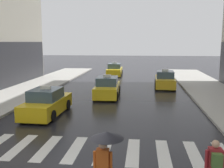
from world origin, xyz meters
TOP-DOWN VIEW (x-y plane):
  - crosswalk_markings at (0.00, 3.00)m, footprint 11.30×2.80m
  - taxi_lead at (-3.61, 7.93)m, footprint 2.02×4.58m
  - taxi_second at (-0.67, 13.77)m, footprint 2.03×4.59m
  - taxi_third at (4.31, 18.75)m, footprint 2.05×4.60m
  - taxi_fourth at (-1.50, 27.26)m, footprint 1.99×4.57m
  - pedestrian_with_umbrella at (1.12, -0.21)m, footprint 0.96×0.96m
  - pedestrian_with_backpack at (4.21, 0.20)m, footprint 0.55×0.43m

SIDE VIEW (x-z plane):
  - crosswalk_markings at x=0.00m, z-range 0.00..0.01m
  - taxi_lead at x=-3.61m, z-range -0.18..1.63m
  - taxi_second at x=-0.67m, z-range -0.18..1.63m
  - taxi_third at x=4.31m, z-range -0.18..1.63m
  - taxi_fourth at x=-1.50m, z-range -0.18..1.63m
  - pedestrian_with_backpack at x=4.21m, z-range 0.15..1.80m
  - pedestrian_with_umbrella at x=1.12m, z-range 0.55..2.49m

